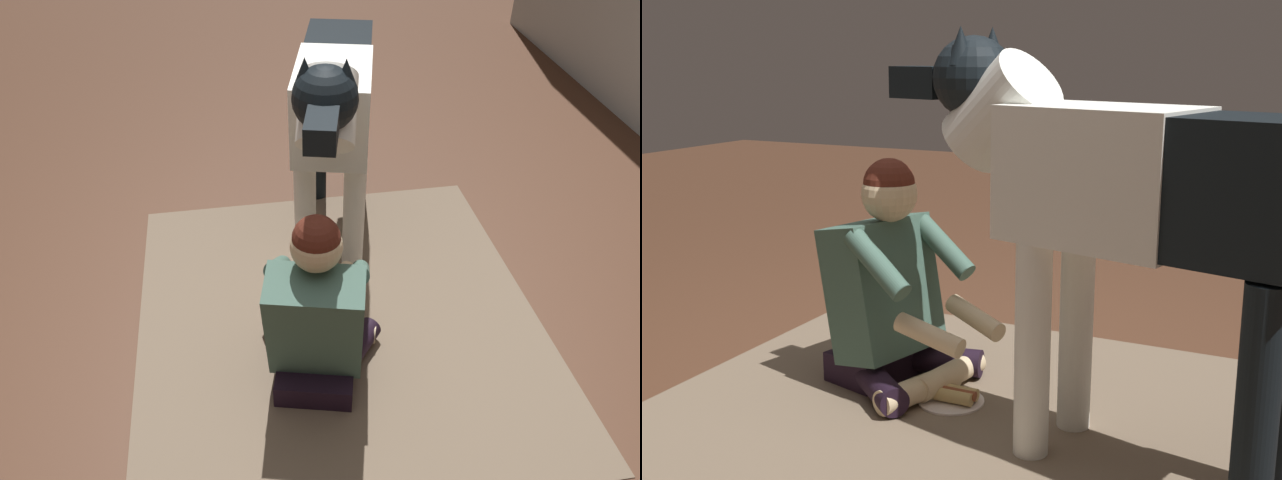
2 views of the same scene
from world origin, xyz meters
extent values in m
plane|color=#513121|center=(0.00, 0.00, 0.00)|extent=(13.83, 13.83, 0.00)
cube|color=#73614D|center=(-0.08, 0.12, 0.00)|extent=(2.12, 1.99, 0.01)
cube|color=black|center=(0.34, -0.07, 0.06)|extent=(0.32, 0.39, 0.12)
cylinder|color=black|center=(0.15, -0.18, 0.07)|extent=(0.41, 0.18, 0.11)
cylinder|color=beige|center=(0.02, -0.08, 0.06)|extent=(0.15, 0.37, 0.09)
cylinder|color=black|center=(0.22, 0.12, 0.07)|extent=(0.38, 0.34, 0.11)
cylinder|color=beige|center=(0.06, 0.09, 0.06)|extent=(0.20, 0.37, 0.09)
cube|color=#406154|center=(0.30, -0.06, 0.38)|extent=(0.40, 0.46, 0.55)
cylinder|color=#406154|center=(0.10, -0.19, 0.53)|extent=(0.30, 0.15, 0.24)
cylinder|color=beige|center=(-0.08, -0.09, 0.30)|extent=(0.28, 0.17, 0.12)
cylinder|color=#406154|center=(0.19, 0.15, 0.53)|extent=(0.30, 0.15, 0.24)
cylinder|color=beige|center=(-0.02, 0.15, 0.30)|extent=(0.28, 0.10, 0.12)
sphere|color=beige|center=(0.25, -0.05, 0.75)|extent=(0.21, 0.21, 0.21)
sphere|color=#532116|center=(0.25, -0.05, 0.78)|extent=(0.19, 0.19, 0.19)
cylinder|color=white|center=(-0.44, 0.26, 0.35)|extent=(0.11, 0.11, 0.70)
cylinder|color=white|center=(-0.50, 0.01, 0.35)|extent=(0.11, 0.11, 0.70)
cylinder|color=black|center=(-1.12, 0.43, 0.35)|extent=(0.11, 0.11, 0.70)
cube|color=white|center=(-0.62, 0.17, 0.90)|extent=(0.63, 0.49, 0.41)
cube|color=black|center=(-1.03, 0.28, 0.90)|extent=(0.55, 0.45, 0.39)
cylinder|color=white|center=(-0.25, 0.08, 1.07)|extent=(0.45, 0.34, 0.40)
sphere|color=black|center=(-0.14, 0.05, 1.18)|extent=(0.27, 0.27, 0.27)
cube|color=black|center=(0.08, 0.00, 1.16)|extent=(0.23, 0.17, 0.11)
cone|color=black|center=(-0.13, 0.13, 1.28)|extent=(0.12, 0.12, 0.12)
cone|color=black|center=(-0.17, -0.02, 1.28)|extent=(0.12, 0.12, 0.12)
cylinder|color=silver|center=(-0.04, 0.03, 0.01)|extent=(0.24, 0.24, 0.01)
cylinder|color=tan|center=(-0.04, 0.00, 0.04)|extent=(0.18, 0.05, 0.05)
cylinder|color=tan|center=(-0.04, 0.05, 0.04)|extent=(0.18, 0.05, 0.05)
cylinder|color=brown|center=(-0.04, 0.03, 0.04)|extent=(0.19, 0.04, 0.04)
camera|label=1|loc=(2.14, -0.34, 2.28)|focal=35.40mm
camera|label=2|loc=(-1.28, 2.48, 1.25)|focal=45.19mm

